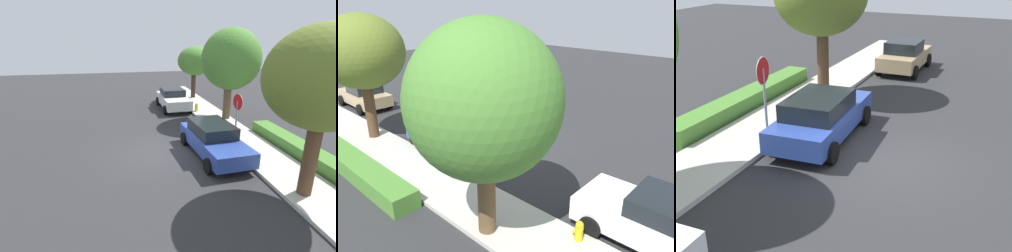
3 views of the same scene
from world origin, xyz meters
The scene contains 6 objects.
ground_plane centered at (0.00, 0.00, 0.00)m, with size 60.00×60.00×0.00m, color #2D2D30.
sidewalk_curb centered at (0.00, 4.50, 0.07)m, with size 32.00×2.17×0.14m, color beige.
stop_sign centered at (-0.13, 3.83, 1.84)m, with size 0.83×0.12×2.65m.
parked_car_blue centered at (0.68, 2.36, 0.76)m, with size 4.60×2.23×1.48m.
parked_car_tan centered at (9.66, 2.20, 0.75)m, with size 3.93×1.99×1.50m.
front_yard_hedge centered at (2.17, 6.17, 0.31)m, with size 7.90×0.92×0.63m.
Camera 3 is at (-10.14, -2.98, 5.40)m, focal length 45.00 mm.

